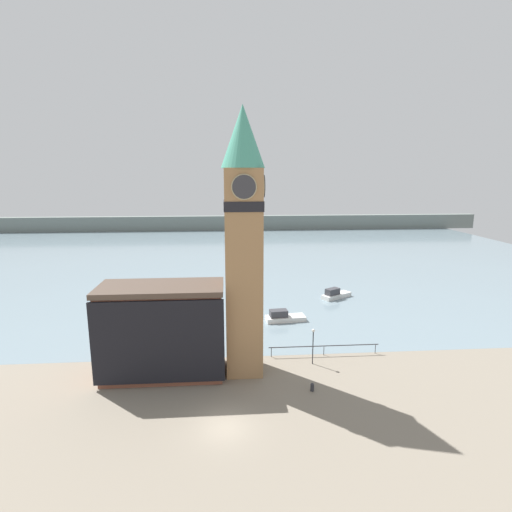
{
  "coord_description": "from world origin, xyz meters",
  "views": [
    {
      "loc": [
        0.33,
        -27.46,
        19.05
      ],
      "look_at": [
        2.9,
        6.76,
        12.05
      ],
      "focal_mm": 28.0,
      "sensor_mm": 36.0,
      "label": 1
    }
  ],
  "objects_px": {
    "boat_far": "(335,294)",
    "clock_tower": "(243,238)",
    "boat_near": "(283,317)",
    "pier_building": "(163,331)",
    "lamp_post": "(313,339)",
    "mooring_bollard_near": "(312,387)"
  },
  "relations": [
    {
      "from": "boat_far",
      "to": "clock_tower",
      "type": "bearing_deg",
      "value": -155.29
    },
    {
      "from": "clock_tower",
      "to": "lamp_post",
      "type": "height_order",
      "value": "clock_tower"
    },
    {
      "from": "boat_near",
      "to": "boat_far",
      "type": "bearing_deg",
      "value": 38.18
    },
    {
      "from": "pier_building",
      "to": "boat_near",
      "type": "bearing_deg",
      "value": 44.74
    },
    {
      "from": "clock_tower",
      "to": "mooring_bollard_near",
      "type": "distance_m",
      "value": 14.83
    },
    {
      "from": "lamp_post",
      "to": "mooring_bollard_near",
      "type": "bearing_deg",
      "value": -102.45
    },
    {
      "from": "clock_tower",
      "to": "boat_near",
      "type": "relative_size",
      "value": 4.63
    },
    {
      "from": "boat_far",
      "to": "lamp_post",
      "type": "bearing_deg",
      "value": -142.1
    },
    {
      "from": "boat_far",
      "to": "mooring_bollard_near",
      "type": "distance_m",
      "value": 28.56
    },
    {
      "from": "clock_tower",
      "to": "boat_far",
      "type": "bearing_deg",
      "value": 55.87
    },
    {
      "from": "boat_near",
      "to": "boat_far",
      "type": "relative_size",
      "value": 1.03
    },
    {
      "from": "pier_building",
      "to": "boat_far",
      "type": "bearing_deg",
      "value": 44.57
    },
    {
      "from": "clock_tower",
      "to": "lamp_post",
      "type": "xyz_separation_m",
      "value": [
        7.05,
        0.92,
        -10.67
      ]
    },
    {
      "from": "clock_tower",
      "to": "lamp_post",
      "type": "bearing_deg",
      "value": 7.44
    },
    {
      "from": "boat_far",
      "to": "mooring_bollard_near",
      "type": "bearing_deg",
      "value": -140.53
    },
    {
      "from": "pier_building",
      "to": "boat_far",
      "type": "distance_m",
      "value": 32.74
    },
    {
      "from": "pier_building",
      "to": "boat_near",
      "type": "xyz_separation_m",
      "value": [
        13.6,
        13.47,
        -3.94
      ]
    },
    {
      "from": "clock_tower",
      "to": "pier_building",
      "type": "bearing_deg",
      "value": -179.05
    },
    {
      "from": "pier_building",
      "to": "boat_near",
      "type": "relative_size",
      "value": 2.17
    },
    {
      "from": "pier_building",
      "to": "lamp_post",
      "type": "height_order",
      "value": "pier_building"
    },
    {
      "from": "boat_near",
      "to": "boat_far",
      "type": "xyz_separation_m",
      "value": [
        9.56,
        9.34,
        0.04
      ]
    },
    {
      "from": "boat_far",
      "to": "pier_building",
      "type": "bearing_deg",
      "value": -166.6
    }
  ]
}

